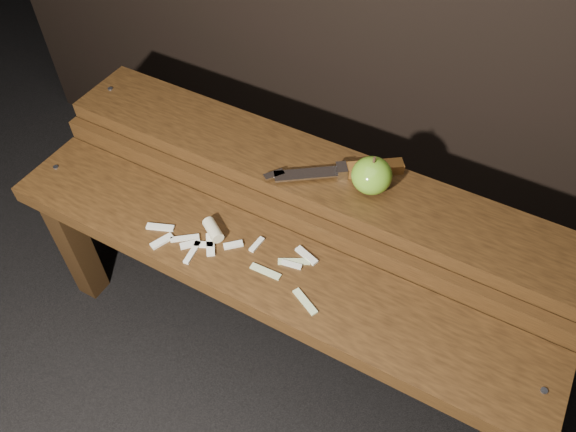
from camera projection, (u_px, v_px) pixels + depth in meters
The scene contains 6 objects.
ground at pixel (277, 342), 1.48m from camera, with size 60.00×60.00×0.00m, color black.
bench_front_tier at pixel (260, 284), 1.18m from camera, with size 1.20×0.20×0.42m.
bench_rear_tier at pixel (311, 195), 1.26m from camera, with size 1.20×0.21×0.50m.
apple at pixel (372, 176), 1.13m from camera, with size 0.08×0.08×0.09m.
knife at pixel (357, 170), 1.17m from camera, with size 0.25×0.19×0.03m.
apple_scraps at pixel (221, 242), 1.16m from camera, with size 0.42×0.15×0.03m.
Camera 1 is at (0.37, -0.61, 1.34)m, focal length 35.00 mm.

